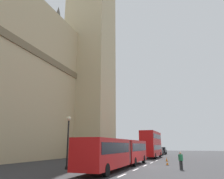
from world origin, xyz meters
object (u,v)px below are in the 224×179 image
Objects in this scene: street_lamp at (68,138)px; traffic_cone_middle at (167,159)px; articulated_bus at (120,151)px; sedan_trailing at (163,151)px; sedan_lead at (159,151)px; double_decker_bus at (151,143)px; traffic_cone_west at (167,163)px; pedestrian_near_cones at (181,160)px.

traffic_cone_middle is at bearing -28.35° from street_lamp.
articulated_bus is 37.74m from sedan_trailing.
sedan_lead is 34.59m from street_lamp.
street_lamp reaches higher than double_decker_bus.
articulated_bus is 5.70m from street_lamp.
traffic_cone_west is at bearing -163.81° from double_decker_bus.
articulated_bus is at bearing -179.99° from double_decker_bus.
traffic_cone_middle is at bearing -156.35° from double_decker_bus.
traffic_cone_middle is at bearing -171.82° from sedan_trailing.
articulated_bus is 29.32× the size of traffic_cone_west.
pedestrian_near_cones is (3.34, -10.76, -2.14)m from street_lamp.
double_decker_bus reaches higher than articulated_bus.
sedan_lead is 0.83× the size of street_lamp.
street_lamp is at bearing 172.82° from sedan_lead.
sedan_trailing is 7.59× the size of traffic_cone_west.
sedan_lead reaches higher than traffic_cone_west.
traffic_cone_west is 0.34× the size of pedestrian_near_cones.
traffic_cone_middle is at bearing 12.48° from pedestrian_near_cones.
double_decker_bus is 2.35× the size of sedan_trailing.
double_decker_bus reaches higher than traffic_cone_west.
articulated_bus reaches higher than pedestrian_near_cones.
double_decker_bus reaches higher than sedan_lead.
traffic_cone_west is 0.11× the size of street_lamp.
double_decker_bus is 1.96× the size of street_lamp.
sedan_trailing is 26.13m from traffic_cone_middle.
articulated_bus is 3.23× the size of street_lamp.
articulated_bus is 12.51m from traffic_cone_middle.
street_lamp is 11.47m from pedestrian_near_cones.
street_lamp is at bearing 151.65° from traffic_cone_middle.
traffic_cone_middle is (11.88, -3.65, -1.46)m from articulated_bus.
sedan_trailing is at bearing 0.10° from articulated_bus.
sedan_trailing reaches higher than traffic_cone_middle.
sedan_lead is at bearing 11.78° from pedestrian_near_cones.
articulated_bus reaches higher than sedan_trailing.
sedan_lead is 2.60× the size of pedestrian_near_cones.
sedan_trailing is (17.52, 0.06, -1.80)m from double_decker_bus.
articulated_bus reaches higher than sedan_lead.
street_lamp is at bearing 107.25° from pedestrian_near_cones.
sedan_lead is 7.59× the size of traffic_cone_west.
articulated_bus is 3.87× the size of sedan_trailing.
traffic_cone_middle is at bearing 6.48° from traffic_cone_west.
sedan_trailing is 33.13m from traffic_cone_west.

